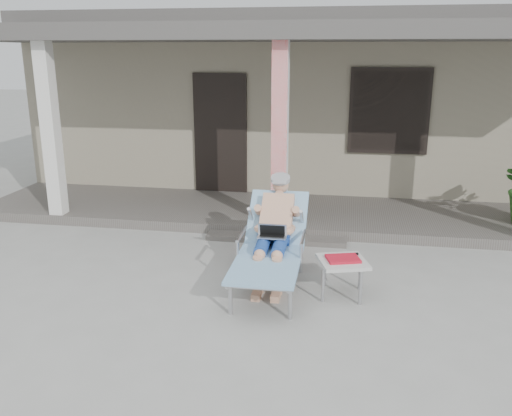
# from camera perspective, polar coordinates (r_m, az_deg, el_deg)

# --- Properties ---
(ground) EXTENTS (60.00, 60.00, 0.00)m
(ground) POSITION_cam_1_polar(r_m,az_deg,el_deg) (6.07, -0.28, -9.33)
(ground) COLOR #9E9E99
(ground) RESTS_ON ground
(house) EXTENTS (10.40, 5.40, 3.30)m
(house) POSITION_cam_1_polar(r_m,az_deg,el_deg) (11.97, 5.28, 11.59)
(house) COLOR #9F957E
(house) RESTS_ON ground
(porch_deck) EXTENTS (10.00, 2.00, 0.15)m
(porch_deck) POSITION_cam_1_polar(r_m,az_deg,el_deg) (8.82, 3.13, -0.56)
(porch_deck) COLOR #605B56
(porch_deck) RESTS_ON ground
(porch_overhang) EXTENTS (10.00, 2.30, 2.85)m
(porch_overhang) POSITION_cam_1_polar(r_m,az_deg,el_deg) (8.40, 3.38, 17.35)
(porch_overhang) COLOR silver
(porch_overhang) RESTS_ON porch_deck
(porch_step) EXTENTS (2.00, 0.30, 0.07)m
(porch_step) POSITION_cam_1_polar(r_m,az_deg,el_deg) (7.75, 2.12, -3.25)
(porch_step) COLOR #605B56
(porch_step) RESTS_ON ground
(lounger) EXTENTS (0.72, 1.91, 1.24)m
(lounger) POSITION_cam_1_polar(r_m,az_deg,el_deg) (6.21, 1.80, -1.19)
(lounger) COLOR #B7B7BC
(lounger) RESTS_ON ground
(side_table) EXTENTS (0.62, 0.62, 0.45)m
(side_table) POSITION_cam_1_polar(r_m,az_deg,el_deg) (6.04, 9.11, -5.78)
(side_table) COLOR beige
(side_table) RESTS_ON ground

